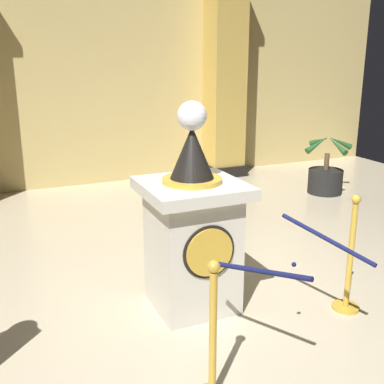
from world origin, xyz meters
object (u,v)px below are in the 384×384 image
(pedestal_clock, at_px, (192,231))
(potted_palm_right, at_px, (326,176))
(stanchion_far, at_px, (349,270))
(stanchion_near, at_px, (213,353))

(pedestal_clock, bearing_deg, potted_palm_right, 35.54)
(pedestal_clock, bearing_deg, stanchion_far, -26.53)
(pedestal_clock, distance_m, potted_palm_right, 4.29)
(pedestal_clock, height_order, potted_palm_right, pedestal_clock)
(pedestal_clock, bearing_deg, stanchion_near, -107.47)
(stanchion_far, distance_m, potted_palm_right, 3.82)
(pedestal_clock, height_order, stanchion_far, pedestal_clock)
(pedestal_clock, distance_m, stanchion_far, 1.42)
(stanchion_near, distance_m, potted_palm_right, 5.30)
(pedestal_clock, relative_size, stanchion_far, 1.72)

